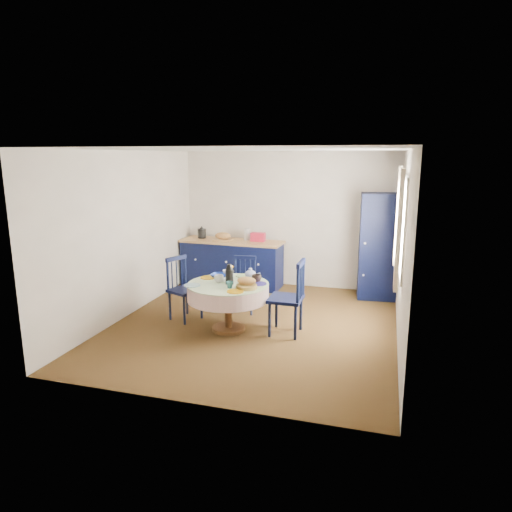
{
  "coord_description": "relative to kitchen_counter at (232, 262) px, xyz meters",
  "views": [
    {
      "loc": [
        1.77,
        -6.04,
        2.42
      ],
      "look_at": [
        -0.03,
        0.2,
        0.99
      ],
      "focal_mm": 32.0,
      "sensor_mm": 36.0,
      "label": 1
    }
  ],
  "objects": [
    {
      "name": "wall_back",
      "position": [
        1.0,
        0.35,
        0.8
      ],
      "size": [
        4.0,
        0.02,
        2.5
      ],
      "primitive_type": "cube",
      "color": "silver",
      "rests_on": "floor"
    },
    {
      "name": "dining_table",
      "position": [
        0.72,
        -2.19,
        0.12
      ],
      "size": [
        1.13,
        1.13,
        0.96
      ],
      "color": "#512D17",
      "rests_on": "floor"
    },
    {
      "name": "mug_a",
      "position": [
        0.57,
        -2.17,
        0.29
      ],
      "size": [
        0.13,
        0.13,
        0.11
      ],
      "primitive_type": "imported",
      "color": "silver",
      "rests_on": "dining_table"
    },
    {
      "name": "mug_c",
      "position": [
        1.06,
        -2.0,
        0.29
      ],
      "size": [
        0.13,
        0.13,
        0.11
      ],
      "primitive_type": "imported",
      "color": "black",
      "rests_on": "dining_table"
    },
    {
      "name": "chair_right",
      "position": [
        1.55,
        -2.09,
        0.08
      ],
      "size": [
        0.45,
        0.47,
        1.05
      ],
      "rotation": [
        0.0,
        0.0,
        -1.58
      ],
      "color": "black",
      "rests_on": "floor"
    },
    {
      "name": "mug_b",
      "position": [
        0.8,
        -2.4,
        0.28
      ],
      "size": [
        0.1,
        0.1,
        0.09
      ],
      "primitive_type": "imported",
      "color": "#265F67",
      "rests_on": "dining_table"
    },
    {
      "name": "wall_right",
      "position": [
        3.0,
        -1.9,
        0.8
      ],
      "size": [
        0.02,
        4.5,
        2.5
      ],
      "primitive_type": "cube",
      "color": "silver",
      "rests_on": "floor"
    },
    {
      "name": "kitchen_counter",
      "position": [
        0.0,
        0.0,
        0.0
      ],
      "size": [
        1.96,
        0.69,
        1.11
      ],
      "rotation": [
        0.0,
        0.0,
        -0.04
      ],
      "color": "black",
      "rests_on": "floor"
    },
    {
      "name": "cobalt_bowl",
      "position": [
        0.49,
        -1.95,
        0.27
      ],
      "size": [
        0.25,
        0.25,
        0.06
      ],
      "primitive_type": "imported",
      "color": "navy",
      "rests_on": "dining_table"
    },
    {
      "name": "chair_far",
      "position": [
        0.66,
        -1.35,
        -0.01
      ],
      "size": [
        0.43,
        0.41,
        0.87
      ],
      "rotation": [
        0.0,
        0.0,
        0.1
      ],
      "color": "black",
      "rests_on": "floor"
    },
    {
      "name": "window",
      "position": [
        2.96,
        -1.6,
        1.08
      ],
      "size": [
        0.1,
        1.74,
        1.45
      ],
      "color": "white",
      "rests_on": "wall_right"
    },
    {
      "name": "mug_d",
      "position": [
        0.54,
        -1.81,
        0.28
      ],
      "size": [
        0.1,
        0.1,
        0.09
      ],
      "primitive_type": "imported",
      "color": "silver",
      "rests_on": "dining_table"
    },
    {
      "name": "floor",
      "position": [
        1.0,
        -1.9,
        -0.45
      ],
      "size": [
        4.5,
        4.5,
        0.0
      ],
      "primitive_type": "plane",
      "color": "black",
      "rests_on": "ground"
    },
    {
      "name": "chair_left",
      "position": [
        -0.1,
        -1.93,
        0.03
      ],
      "size": [
        0.54,
        0.55,
        0.95
      ],
      "rotation": [
        0.0,
        0.0,
        1.16
      ],
      "color": "black",
      "rests_on": "floor"
    },
    {
      "name": "pantry_cabinet",
      "position": [
        2.66,
        -0.05,
        0.46
      ],
      "size": [
        0.68,
        0.51,
        1.81
      ],
      "rotation": [
        0.0,
        0.0,
        0.1
      ],
      "color": "black",
      "rests_on": "floor"
    },
    {
      "name": "wall_left",
      "position": [
        -1.0,
        -1.9,
        0.8
      ],
      "size": [
        0.02,
        4.5,
        2.5
      ],
      "primitive_type": "cube",
      "color": "silver",
      "rests_on": "floor"
    },
    {
      "name": "ceiling",
      "position": [
        1.0,
        -1.9,
        2.05
      ],
      "size": [
        4.5,
        4.5,
        0.0
      ],
      "primitive_type": "plane",
      "rotation": [
        3.14,
        0.0,
        0.0
      ],
      "color": "white",
      "rests_on": "wall_back"
    }
  ]
}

